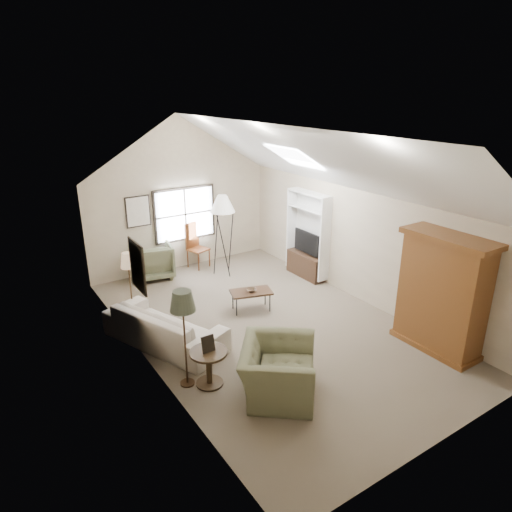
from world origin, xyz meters
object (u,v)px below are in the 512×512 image
armoire (442,294)px  coffee_table (251,301)px  sofa (165,326)px  armchair_near (278,370)px  side_table (209,368)px  armchair_far (153,261)px  side_chair (198,246)px

armoire → coffee_table: size_ratio=2.49×
coffee_table → armoire: bearing=-56.8°
sofa → armchair_near: armchair_near is taller
coffee_table → side_table: bearing=-137.3°
sofa → side_table: (0.10, -1.60, -0.05)m
armchair_far → side_chair: (1.29, 0.00, 0.16)m
armchair_far → armoire: bearing=128.0°
side_table → armchair_near: bearing=-45.3°
side_chair → coffee_table: bearing=-111.8°
armchair_far → side_table: (-0.91, -4.79, -0.14)m
coffee_table → side_table: 2.73m
side_table → armoire: bearing=-17.9°
sofa → armchair_far: armchair_far is taller
armchair_far → side_table: 4.88m
armchair_far → side_chair: size_ratio=0.81×
armchair_far → armchair_near: bearing=99.4°
side_table → coffee_table: bearing=42.7°
armchair_far → side_table: size_ratio=1.59×
sofa → side_chair: side_chair is taller
armoire → armchair_near: size_ratio=1.70×
armoire → sofa: size_ratio=0.89×
armchair_far → side_table: bearing=89.8°
armchair_near → side_chair: size_ratio=1.07×
sofa → side_table: size_ratio=3.99×
coffee_table → side_chair: size_ratio=0.73×
sofa → coffee_table: size_ratio=2.79×
armoire → armchair_near: armoire is taller
armchair_near → coffee_table: bearing=14.8°
sofa → side_table: sofa is taller
armoire → coffee_table: bearing=123.2°
armoire → armchair_near: 3.39m
armoire → side_chair: armoire is taller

